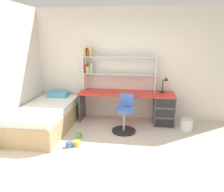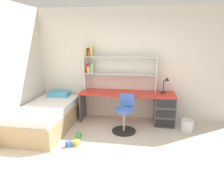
{
  "view_description": "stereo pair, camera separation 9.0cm",
  "coord_description": "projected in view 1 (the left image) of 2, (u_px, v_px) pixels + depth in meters",
  "views": [
    {
      "loc": [
        0.36,
        -2.94,
        2.0
      ],
      "look_at": [
        -0.24,
        1.23,
        0.83
      ],
      "focal_mm": 33.98,
      "sensor_mm": 36.0,
      "label": 1
    },
    {
      "loc": [
        0.44,
        -2.92,
        2.0
      ],
      "look_at": [
        -0.24,
        1.23,
        0.83
      ],
      "focal_mm": 33.98,
      "sensor_mm": 36.0,
      "label": 2
    }
  ],
  "objects": [
    {
      "name": "waste_bin",
      "position": [
        186.0,
        125.0,
        4.64
      ],
      "size": [
        0.27,
        0.27,
        0.27
      ],
      "primitive_type": "cylinder",
      "color": "silver",
      "rests_on": "ground_plane"
    },
    {
      "name": "toy_block_blue_2",
      "position": [
        69.0,
        145.0,
        3.98
      ],
      "size": [
        0.14,
        0.14,
        0.1
      ],
      "primitive_type": "cube",
      "rotation": [
        0.0,
        0.0,
        0.91
      ],
      "color": "#3860B7",
      "rests_on": "ground_plane"
    },
    {
      "name": "desk_lamp",
      "position": [
        166.0,
        82.0,
        4.91
      ],
      "size": [
        0.2,
        0.17,
        0.38
      ],
      "color": "black",
      "rests_on": "desk"
    },
    {
      "name": "toy_block_green_1",
      "position": [
        79.0,
        136.0,
        4.34
      ],
      "size": [
        0.1,
        0.1,
        0.1
      ],
      "primitive_type": "cube",
      "rotation": [
        0.0,
        0.0,
        0.0
      ],
      "color": "#479E51",
      "rests_on": "ground_plane"
    },
    {
      "name": "bed_platform",
      "position": [
        47.0,
        117.0,
        4.73
      ],
      "size": [
        1.02,
        1.96,
        0.68
      ],
      "color": "tan",
      "rests_on": "ground_plane"
    },
    {
      "name": "room_shell",
      "position": [
        67.0,
        71.0,
        4.26
      ],
      "size": [
        5.48,
        5.45,
        2.68
      ],
      "color": "silver",
      "rests_on": "ground_plane"
    },
    {
      "name": "desk",
      "position": [
        152.0,
        106.0,
        5.02
      ],
      "size": [
        2.24,
        0.57,
        0.73
      ],
      "color": "red",
      "rests_on": "ground_plane"
    },
    {
      "name": "swivel_chair",
      "position": [
        124.0,
        117.0,
        4.59
      ],
      "size": [
        0.52,
        0.52,
        0.81
      ],
      "color": "black",
      "rests_on": "ground_plane"
    },
    {
      "name": "bookshelf_hutch",
      "position": [
        111.0,
        66.0,
        5.07
      ],
      "size": [
        1.74,
        0.22,
        1.06
      ],
      "color": "silver",
      "rests_on": "desk"
    },
    {
      "name": "ground_plane",
      "position": [
        116.0,
        167.0,
        3.39
      ],
      "size": [
        5.48,
        5.45,
        0.02
      ],
      "primitive_type": "cube",
      "color": "beige"
    },
    {
      "name": "toy_block_yellow_0",
      "position": [
        77.0,
        143.0,
        4.03
      ],
      "size": [
        0.13,
        0.13,
        0.1
      ],
      "primitive_type": "cube",
      "rotation": [
        0.0,
        0.0,
        2.83
      ],
      "color": "gold",
      "rests_on": "ground_plane"
    }
  ]
}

